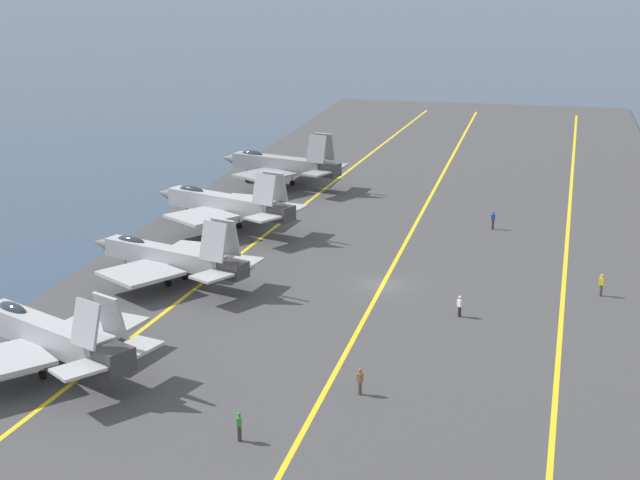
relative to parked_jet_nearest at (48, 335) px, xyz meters
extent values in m
plane|color=#2D425B|center=(22.01, -18.23, -2.82)|extent=(2000.00, 2000.00, 0.00)
cube|color=#424244|center=(22.01, -18.23, -2.62)|extent=(214.94, 52.56, 0.40)
cube|color=yellow|center=(22.01, -32.68, -2.42)|extent=(193.39, 5.43, 0.01)
cube|color=yellow|center=(22.01, -18.23, -2.42)|extent=(193.45, 0.36, 0.01)
cube|color=yellow|center=(22.01, -3.77, -2.42)|extent=(193.12, 11.91, 0.01)
cube|color=#A8AAAF|center=(0.15, 0.30, 0.03)|extent=(6.65, 11.19, 1.78)
cube|color=#38383A|center=(-2.86, -5.89, 0.03)|extent=(2.66, 2.58, 1.51)
ellipsoid|color=#232D38|center=(1.68, 3.47, 0.87)|extent=(2.11, 2.96, 0.98)
cube|color=#A8AAAF|center=(3.32, -1.67, -0.55)|extent=(6.56, 6.06, 0.28)
cube|color=#A8AAAF|center=(-3.15, -4.36, 2.33)|extent=(1.75, 2.35, 2.81)
cube|color=#A8AAAF|center=(-1.47, -5.17, 2.33)|extent=(1.75, 2.35, 2.81)
cube|color=#A8AAAF|center=(-4.71, -4.47, 0.03)|extent=(3.55, 3.41, 0.20)
cube|color=#A8AAAF|center=(-0.60, -6.47, 0.03)|extent=(3.29, 2.87, 0.20)
cylinder|color=#B2B2B7|center=(2.02, 4.17, -1.64)|extent=(0.16, 0.16, 1.56)
cylinder|color=black|center=(2.02, 4.17, -2.12)|extent=(0.46, 0.64, 0.60)
cylinder|color=#B2B2B7|center=(-1.49, -0.21, -1.64)|extent=(0.16, 0.16, 1.56)
cylinder|color=black|center=(-1.49, -0.21, -2.12)|extent=(0.46, 0.64, 0.60)
cylinder|color=#B2B2B7|center=(0.75, -1.30, -1.64)|extent=(0.16, 0.16, 1.56)
cylinder|color=black|center=(0.75, -1.30, -2.12)|extent=(0.46, 0.64, 0.60)
cube|color=#A8AAAF|center=(18.90, -0.41, -0.23)|extent=(5.31, 11.84, 1.53)
cone|color=#5B5E60|center=(21.15, 6.19, -0.23)|extent=(2.11, 2.62, 1.45)
cube|color=#38383A|center=(16.61, -7.16, -0.23)|extent=(2.29, 2.41, 1.30)
ellipsoid|color=#232D38|center=(20.08, 3.04, 0.50)|extent=(1.74, 3.03, 0.84)
cube|color=#A8AAAF|center=(15.55, 0.31, -0.73)|extent=(7.25, 7.22, 0.28)
cube|color=#A8AAAF|center=(22.00, -1.89, -0.73)|extent=(5.70, 5.61, 0.28)
cube|color=#A8AAAF|center=(16.26, -5.67, 2.10)|extent=(1.63, 2.45, 3.08)
cube|color=#A8AAAF|center=(17.78, -6.19, 2.10)|extent=(1.63, 2.45, 3.08)
cube|color=#A8AAAF|center=(14.71, -6.00, -0.23)|extent=(3.55, 3.34, 0.20)
cube|color=#A8AAAF|center=(18.81, -7.39, -0.23)|extent=(3.11, 2.67, 0.20)
cylinder|color=#B2B2B7|center=(20.34, 3.81, -1.71)|extent=(0.16, 0.16, 1.43)
cylinder|color=black|center=(20.34, 3.81, -2.12)|extent=(0.40, 0.64, 0.60)
cylinder|color=#B2B2B7|center=(17.50, -1.21, -1.71)|extent=(0.16, 0.16, 1.43)
cylinder|color=black|center=(17.50, -1.21, -2.12)|extent=(0.40, 0.64, 0.60)
cylinder|color=#B2B2B7|center=(19.53, -1.90, -1.71)|extent=(0.16, 0.16, 1.43)
cylinder|color=black|center=(19.53, -1.90, -2.12)|extent=(0.40, 0.64, 0.60)
cube|color=#A8AAAF|center=(35.31, 0.25, 0.28)|extent=(5.89, 12.19, 1.69)
cone|color=#5B5E60|center=(37.81, 6.99, 0.28)|extent=(2.32, 2.75, 1.60)
cube|color=#38383A|center=(32.74, -6.65, 0.28)|extent=(2.52, 2.56, 1.43)
ellipsoid|color=#232D38|center=(36.62, 3.78, 1.08)|extent=(1.92, 3.15, 0.93)
cube|color=#A8AAAF|center=(31.91, 1.07, -0.27)|extent=(7.35, 7.38, 0.28)
cube|color=#A8AAAF|center=(38.41, -1.35, -0.27)|extent=(5.81, 5.90, 0.28)
cube|color=#A8AAAF|center=(32.38, -5.09, 2.58)|extent=(1.66, 2.51, 2.88)
cube|color=#A8AAAF|center=(34.04, -5.70, 2.58)|extent=(1.66, 2.51, 2.88)
cube|color=#A8AAAF|center=(30.81, -5.40, 0.28)|extent=(3.60, 3.44, 0.20)
cube|color=#A8AAAF|center=(35.02, -6.96, 0.28)|extent=(3.18, 2.81, 0.20)
cylinder|color=#B2B2B7|center=(36.91, 4.56, -1.49)|extent=(0.16, 0.16, 1.86)
cylinder|color=black|center=(36.91, 4.56, -2.12)|extent=(0.42, 0.64, 0.60)
cylinder|color=#B2B2B7|center=(33.76, -0.51, -1.49)|extent=(0.16, 0.16, 1.86)
cylinder|color=black|center=(33.76, -0.51, -2.12)|extent=(0.42, 0.64, 0.60)
cylinder|color=#B2B2B7|center=(35.98, -1.34, -1.49)|extent=(0.16, 0.16, 1.86)
cylinder|color=black|center=(35.98, -1.34, -2.12)|extent=(0.42, 0.64, 0.60)
cube|color=gray|center=(54.86, -0.13, 0.28)|extent=(4.85, 11.71, 1.74)
cone|color=#5B5E60|center=(56.70, 6.40, 0.28)|extent=(2.19, 2.58, 1.66)
cube|color=#38383A|center=(52.97, -6.81, 0.28)|extent=(2.44, 2.37, 1.48)
ellipsoid|color=#232D38|center=(55.82, 3.29, 1.11)|extent=(1.69, 2.99, 0.96)
cube|color=gray|center=(51.23, 0.48, -0.28)|extent=(7.34, 7.15, 0.28)
cube|color=gray|center=(58.27, -1.50, -0.28)|extent=(5.73, 5.22, 0.28)
cube|color=gray|center=(52.43, -5.35, 2.75)|extent=(1.53, 2.39, 3.15)
cube|color=gray|center=(54.19, -5.85, 2.75)|extent=(1.53, 2.39, 3.15)
cube|color=gray|center=(50.91, -5.74, 0.28)|extent=(3.48, 3.21, 0.20)
cube|color=gray|center=(55.28, -6.97, 0.28)|extent=(3.01, 2.48, 0.20)
cylinder|color=#B2B2B7|center=(56.04, 4.05, -1.50)|extent=(0.16, 0.16, 1.83)
cylinder|color=black|center=(56.04, 4.05, -2.12)|extent=(0.37, 0.64, 0.60)
cylinder|color=#B2B2B7|center=(53.36, -0.94, -1.50)|extent=(0.16, 0.16, 1.83)
cylinder|color=black|center=(53.36, -0.94, -2.12)|extent=(0.37, 0.64, 0.60)
cylinder|color=#B2B2B7|center=(55.71, -1.60, -1.50)|extent=(0.16, 0.16, 1.83)
cylinder|color=black|center=(55.71, -1.60, -2.12)|extent=(0.37, 0.64, 0.60)
cylinder|color=#232328|center=(16.00, -25.10, -2.01)|extent=(0.24, 0.24, 0.81)
cube|color=white|center=(16.00, -25.10, -1.34)|extent=(0.45, 0.46, 0.54)
sphere|color=tan|center=(16.00, -25.10, -0.94)|extent=(0.22, 0.22, 0.22)
sphere|color=white|center=(16.00, -25.10, -0.88)|extent=(0.24, 0.24, 0.24)
cylinder|color=#383328|center=(-6.57, -15.04, -1.96)|extent=(0.24, 0.24, 0.93)
cube|color=green|center=(-6.57, -15.04, -1.23)|extent=(0.44, 0.35, 0.52)
sphere|color=#9E7051|center=(-6.57, -15.04, -0.84)|extent=(0.22, 0.22, 0.22)
sphere|color=green|center=(-6.57, -15.04, -0.78)|extent=(0.24, 0.24, 0.24)
cylinder|color=#4C473D|center=(0.90, -20.42, -2.00)|extent=(0.24, 0.24, 0.84)
cube|color=brown|center=(0.90, -20.42, -1.29)|extent=(0.44, 0.37, 0.58)
sphere|color=#9E7051|center=(0.90, -20.42, -0.87)|extent=(0.22, 0.22, 0.22)
sphere|color=brown|center=(0.90, -20.42, -0.81)|extent=(0.24, 0.24, 0.24)
cylinder|color=#383328|center=(41.54, -25.94, -1.96)|extent=(0.24, 0.24, 0.92)
cube|color=#284CB2|center=(41.54, -25.94, -1.20)|extent=(0.29, 0.40, 0.60)
sphere|color=#9E7051|center=(41.54, -25.94, -0.77)|extent=(0.22, 0.22, 0.22)
sphere|color=#284CB2|center=(41.54, -25.94, -0.71)|extent=(0.24, 0.24, 0.24)
cylinder|color=#4C473D|center=(23.31, -35.61, -1.96)|extent=(0.24, 0.24, 0.92)
cube|color=yellow|center=(23.31, -35.61, -1.20)|extent=(0.37, 0.45, 0.60)
sphere|color=beige|center=(23.31, -35.61, -0.77)|extent=(0.22, 0.22, 0.22)
sphere|color=yellow|center=(23.31, -35.61, -0.71)|extent=(0.24, 0.24, 0.24)
camera|label=1|loc=(-53.61, -30.75, 23.52)|focal=55.00mm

